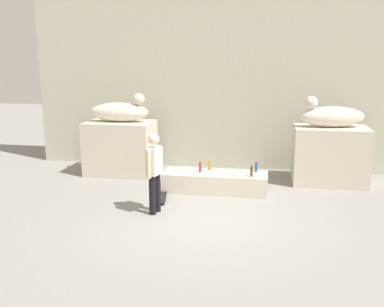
{
  "coord_description": "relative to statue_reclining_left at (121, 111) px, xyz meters",
  "views": [
    {
      "loc": [
        1.14,
        -7.91,
        3.13
      ],
      "look_at": [
        -0.42,
        1.1,
        1.1
      ],
      "focal_mm": 40.14,
      "sensor_mm": 36.0,
      "label": 1
    }
  ],
  "objects": [
    {
      "name": "skateboard",
      "position": [
        1.63,
        -2.1,
        -1.67
      ],
      "size": [
        0.33,
        0.82,
        0.08
      ],
      "rotation": [
        0.0,
        0.0,
        4.88
      ],
      "color": "black",
      "rests_on": "ground_plane"
    },
    {
      "name": "bottle_red",
      "position": [
        2.38,
        -1.22,
        -1.15
      ],
      "size": [
        0.06,
        0.06,
        0.3
      ],
      "color": "red",
      "rests_on": "ledge_block"
    },
    {
      "name": "statue_reclining_left",
      "position": [
        0.0,
        0.0,
        0.0
      ],
      "size": [
        1.63,
        0.65,
        0.78
      ],
      "rotation": [
        0.0,
        0.0,
        0.06
      ],
      "color": "beige",
      "rests_on": "pedestal_left"
    },
    {
      "name": "bottle_brown",
      "position": [
        3.61,
        -1.41,
        -1.15
      ],
      "size": [
        0.06,
        0.06,
        0.3
      ],
      "color": "#593314",
      "rests_on": "ledge_block"
    },
    {
      "name": "ledge_block",
      "position": [
        2.74,
        -1.22,
        -1.5
      ],
      "size": [
        2.48,
        0.83,
        0.46
      ],
      "primitive_type": "cube",
      "color": "beige",
      "rests_on": "ground_plane"
    },
    {
      "name": "pedestal_right",
      "position": [
        5.52,
        -0.0,
        -1.01
      ],
      "size": [
        1.81,
        1.2,
        1.45
      ],
      "primitive_type": "cube",
      "color": "beige",
      "rests_on": "ground_plane"
    },
    {
      "name": "statue_reclining_right",
      "position": [
        5.49,
        -0.01,
        0.0
      ],
      "size": [
        1.68,
        0.84,
        0.78
      ],
      "rotation": [
        0.0,
        0.0,
        3.33
      ],
      "color": "beige",
      "rests_on": "pedestal_right"
    },
    {
      "name": "ground_plane",
      "position": [
        2.74,
        -3.16,
        -1.73
      ],
      "size": [
        40.0,
        40.0,
        0.0
      ],
      "primitive_type": "plane",
      "color": "gray"
    },
    {
      "name": "bottle_orange",
      "position": [
        2.57,
        -0.96,
        -1.15
      ],
      "size": [
        0.07,
        0.07,
        0.28
      ],
      "color": "orange",
      "rests_on": "ledge_block"
    },
    {
      "name": "facade_wall",
      "position": [
        2.74,
        1.38,
        1.02
      ],
      "size": [
        11.26,
        0.6,
        5.5
      ],
      "primitive_type": "cube",
      "color": "#B6B69F",
      "rests_on": "ground_plane"
    },
    {
      "name": "bottle_blue",
      "position": [
        3.7,
        -0.97,
        -1.16
      ],
      "size": [
        0.07,
        0.07,
        0.27
      ],
      "color": "#194C99",
      "rests_on": "ledge_block"
    },
    {
      "name": "skater",
      "position": [
        1.69,
        -2.9,
        -0.81
      ],
      "size": [
        0.28,
        0.53,
        1.67
      ],
      "rotation": [
        0.0,
        0.0,
        4.46
      ],
      "color": "black",
      "rests_on": "ground_plane"
    },
    {
      "name": "pedestal_left",
      "position": [
        -0.04,
        -0.0,
        -1.01
      ],
      "size": [
        1.81,
        1.2,
        1.45
      ],
      "primitive_type": "cube",
      "color": "beige",
      "rests_on": "ground_plane"
    }
  ]
}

